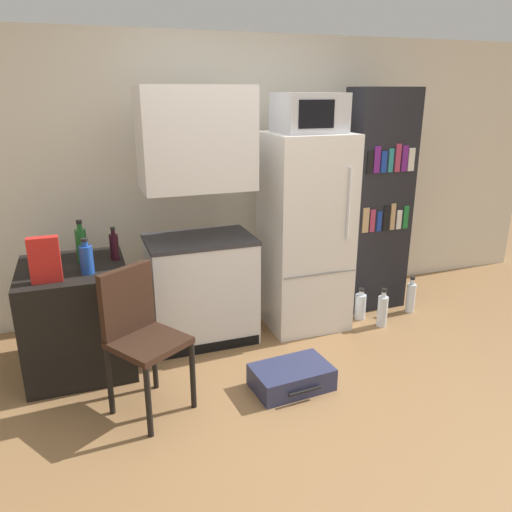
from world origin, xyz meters
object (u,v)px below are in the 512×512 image
Objects in this scene: chair at (139,327)px; microwave at (309,113)px; side_table at (78,317)px; kitchen_hutch at (199,228)px; refrigerator at (305,233)px; water_bottle_back at (360,306)px; bottle_blue_soda at (87,259)px; bottle_wine_dark at (114,246)px; bottle_green_tall at (81,245)px; cereal_box at (45,260)px; water_bottle_middle at (382,310)px; suitcase_large_flat at (291,377)px; bookshelf at (377,203)px; water_bottle_front at (411,297)px.

microwave is at bearing -5.04° from chair.
kitchen_hutch reaches higher than side_table.
refrigerator is 0.87m from water_bottle_back.
bottle_blue_soda reaches higher than water_bottle_back.
kitchen_hutch is at bearing 6.09° from bottle_wine_dark.
cereal_box is at bearing -124.98° from bottle_green_tall.
bottle_green_tall reaches higher than water_bottle_middle.
bookshelf is at bearing 34.94° from suitcase_large_flat.
kitchen_hutch is at bearing -175.94° from bookshelf.
bookshelf is 2.56m from bottle_blue_soda.
water_bottle_front is (1.03, -0.14, -0.67)m from refrigerator.
water_bottle_back is (1.02, 0.80, 0.04)m from suitcase_large_flat.
bottle_green_tall is at bearing 39.03° from side_table.
side_table is 0.61m from cereal_box.
bottle_blue_soda is at bearing 179.41° from water_bottle_middle.
suitcase_large_flat is at bearing -153.30° from water_bottle_front.
microwave is 0.89× the size of suitcase_large_flat.
bottle_wine_dark reaches higher than chair.
cereal_box reaches higher than bottle_wine_dark.
water_bottle_front is at bearing -47.99° from bookshelf.
refrigerator is 1.24m from water_bottle_front.
bottle_wine_dark is at bearing 34.57° from cereal_box.
bookshelf is at bearing 10.20° from cereal_box.
bookshelf is at bearing 10.48° from refrigerator.
kitchen_hutch is at bearing 174.49° from water_bottle_back.
chair is at bearing -61.75° from side_table.
bottle_wine_dark reaches higher than suitcase_large_flat.
kitchen_hutch is 6.64× the size of cereal_box.
refrigerator reaches higher than water_bottle_back.
refrigerator is 3.31× the size of microwave.
side_table reaches higher than water_bottle_middle.
water_bottle_middle is at bearing -12.25° from kitchen_hutch.
kitchen_hutch reaches higher than suitcase_large_flat.
cereal_box is 0.87× the size of water_bottle_middle.
cereal_box is at bearing -160.94° from kitchen_hutch.
bookshelf is 6.36× the size of bottle_green_tall.
cereal_box is at bearing -169.91° from refrigerator.
microwave is at bearing 167.88° from water_bottle_back.
refrigerator is at bearing 56.39° from suitcase_large_flat.
bottle_green_tall is 0.33× the size of chair.
water_bottle_middle is (2.62, 0.05, -0.78)m from cereal_box.
side_table is 1.60× the size of microwave.
water_bottle_front is (1.53, 0.77, 0.07)m from suitcase_large_flat.
bookshelf reaches higher than bottle_green_tall.
water_bottle_front is (0.26, -0.28, -0.85)m from bookshelf.
microwave is 0.53× the size of chair.
water_bottle_middle is at bearing -158.32° from water_bottle_front.
water_bottle_front is at bearing -18.37° from chair.
kitchen_hutch is 0.66m from bottle_wine_dark.
chair reaches higher than side_table.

